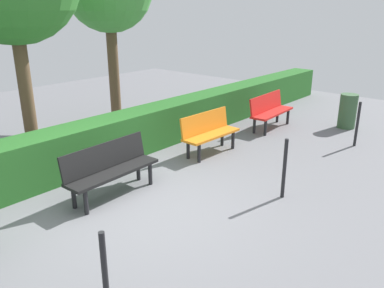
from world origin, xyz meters
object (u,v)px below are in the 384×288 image
bench_black (110,167)px  bench_red (270,110)px  bench_orange (209,131)px  trash_bin (348,111)px

bench_black → bench_red: bearing=177.8°
bench_orange → trash_bin: (-3.74, 1.53, -0.04)m
bench_orange → bench_black: same height
bench_orange → bench_black: size_ratio=0.85×
trash_bin → bench_orange: bearing=-22.2°
bench_red → trash_bin: bearing=128.9°
bench_red → trash_bin: 1.99m
bench_black → trash_bin: 6.50m
bench_red → bench_orange: (2.42, -0.04, -0.00)m
bench_black → trash_bin: size_ratio=1.91×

